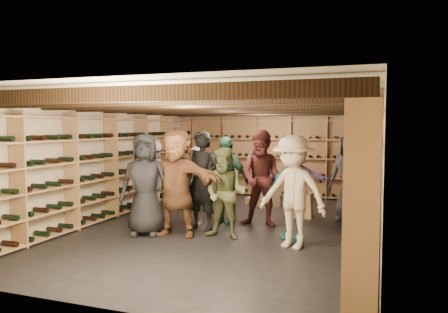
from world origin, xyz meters
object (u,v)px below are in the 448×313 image
person_1 (202,181)px  person_8 (263,179)px  person_0 (145,184)px  crate_stack_right (300,205)px  crate_stack_left (269,192)px  person_9 (152,178)px  person_12 (351,175)px  person_3 (293,192)px  person_11 (297,181)px  person_4 (293,194)px  person_7 (195,185)px  person_2 (226,193)px  crate_loose (257,201)px  person_5 (176,182)px  person_10 (226,180)px

person_1 → person_8: 1.17m
person_0 → crate_stack_right: bearing=30.4°
crate_stack_left → person_9: bearing=-137.2°
person_0 → person_12: (3.31, 2.40, 0.03)m
person_1 → person_3: (1.79, -0.59, -0.03)m
crate_stack_right → person_11: person_11 is taller
person_0 → person_4: size_ratio=1.16×
person_7 → person_2: bearing=-27.8°
person_2 → person_8: 1.14m
crate_loose → person_5: size_ratio=0.27×
person_2 → person_4: bearing=22.2°
person_10 → person_12: person_12 is taller
person_3 → person_10: person_3 is taller
person_1 → person_11: person_1 is taller
person_5 → person_2: bearing=3.6°
person_0 → person_11: size_ratio=1.18×
crate_stack_right → person_12: (1.02, -0.00, 0.67)m
crate_stack_left → person_9: 2.85m
person_1 → person_10: 0.70m
crate_stack_right → person_7: (-1.83, -1.31, 0.50)m
person_2 → person_1: bearing=148.6°
person_7 → person_9: 1.21m
crate_stack_left → person_0: (-1.38, -3.37, 0.55)m
crate_loose → person_11: (1.15, -1.06, 0.67)m
crate_stack_right → person_2: size_ratio=0.33×
person_5 → person_12: (2.78, 2.28, -0.02)m
person_0 → person_2: 1.43m
person_7 → person_11: size_ratio=1.00×
crate_stack_right → person_8: size_ratio=0.28×
crate_stack_left → person_10: 2.15m
crate_stack_left → crate_stack_right: crate_stack_left is taller
person_2 → person_9: size_ratio=0.95×
person_4 → person_8: person_8 is taller
crate_stack_right → person_2: (-0.89, -2.17, 0.51)m
person_8 → crate_stack_left: bearing=99.4°
person_1 → person_11: (1.42, 1.75, -0.16)m
person_3 → person_9: size_ratio=1.09×
person_3 → person_7: bearing=172.1°
crate_loose → person_4: bearing=-63.8°
crate_stack_right → crate_loose: (-1.23, 1.06, -0.17)m
person_9 → person_12: 4.11m
person_2 → person_4: size_ratio=1.00×
crate_stack_right → person_5: 2.96m
person_5 → person_7: 0.99m
crate_stack_right → person_4: 1.88m
person_5 → person_11: bearing=49.8°
person_3 → person_10: bearing=159.3°
person_2 → person_5: person_5 is taller
person_4 → person_11: 1.82m
crate_stack_right → person_3: 2.44m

